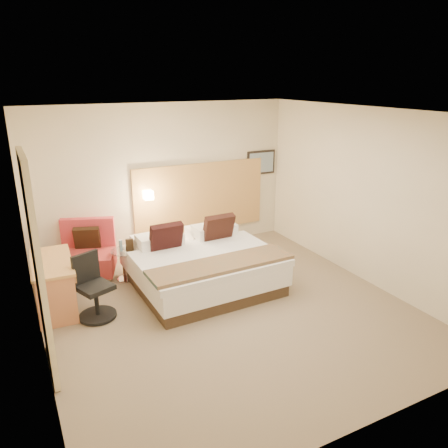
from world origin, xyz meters
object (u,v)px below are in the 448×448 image
bed (201,265)px  side_table (126,263)px  desk (54,271)px  desk_chair (94,292)px  lounge_chair (87,255)px

bed → side_table: bearing=145.0°
side_table → desk: 1.23m
desk_chair → side_table: bearing=53.9°
desk → lounge_chair: bearing=56.6°
lounge_chair → side_table: (0.51, -0.44, -0.08)m
bed → desk_chair: bed is taller
bed → desk: (-2.11, 0.24, 0.24)m
lounge_chair → desk: lounge_chair is taller
side_table → desk_chair: desk_chair is taller
lounge_chair → side_table: 0.68m
side_table → desk: (-1.11, -0.46, 0.29)m
bed → desk_chair: (-1.68, -0.24, 0.04)m
bed → desk_chair: size_ratio=2.41×
bed → side_table: 1.22m
side_table → desk_chair: 1.16m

